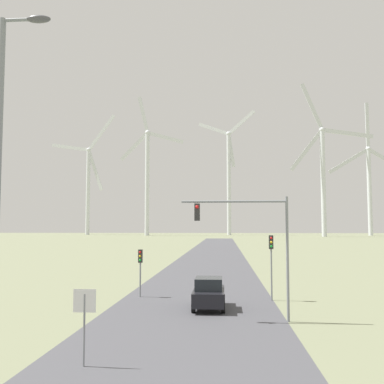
% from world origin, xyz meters
% --- Properties ---
extents(road_surface, '(10.00, 240.00, 0.01)m').
position_xyz_m(road_surface, '(0.00, 48.00, 0.00)').
color(road_surface, '#47474C').
rests_on(road_surface, ground).
extents(stop_sign_near, '(0.81, 0.07, 2.65)m').
position_xyz_m(stop_sign_near, '(-3.06, 9.55, 1.85)').
color(stop_sign_near, gray).
rests_on(stop_sign_near, ground).
extents(traffic_light_post_near_left, '(0.28, 0.34, 3.23)m').
position_xyz_m(traffic_light_post_near_left, '(-3.95, 24.75, 2.37)').
color(traffic_light_post_near_left, gray).
rests_on(traffic_light_post_near_left, ground).
extents(traffic_light_post_near_right, '(0.28, 0.34, 4.23)m').
position_xyz_m(traffic_light_post_near_right, '(4.90, 23.92, 3.09)').
color(traffic_light_post_near_right, gray).
rests_on(traffic_light_post_near_right, ground).
extents(traffic_light_mast_overhead, '(5.52, 0.35, 6.37)m').
position_xyz_m(traffic_light_mast_overhead, '(3.15, 17.35, 4.60)').
color(traffic_light_mast_overhead, gray).
rests_on(traffic_light_mast_overhead, ground).
extents(car_approaching, '(1.88, 4.10, 1.83)m').
position_xyz_m(car_approaching, '(0.91, 20.66, 0.91)').
color(car_approaching, black).
rests_on(car_approaching, ground).
extents(wind_turbine_far_left, '(38.84, 9.75, 65.98)m').
position_xyz_m(wind_turbine_far_left, '(-73.02, 236.07, 29.62)').
color(wind_turbine_far_left, silver).
rests_on(wind_turbine_far_left, ground).
extents(wind_turbine_left, '(33.57, 5.00, 71.80)m').
position_xyz_m(wind_turbine_left, '(-37.12, 219.20, 31.87)').
color(wind_turbine_left, silver).
rests_on(wind_turbine_left, ground).
extents(wind_turbine_center, '(30.90, 9.90, 66.59)m').
position_xyz_m(wind_turbine_center, '(4.59, 234.38, 32.66)').
color(wind_turbine_center, silver).
rests_on(wind_turbine_center, ground).
extents(wind_turbine_right, '(38.24, 2.60, 70.75)m').
position_xyz_m(wind_turbine_right, '(46.97, 200.65, 30.51)').
color(wind_turbine_right, silver).
rests_on(wind_turbine_right, ground).
extents(wind_turbine_far_right, '(41.99, 6.80, 67.76)m').
position_xyz_m(wind_turbine_far_right, '(75.20, 225.24, 27.93)').
color(wind_turbine_far_right, silver).
rests_on(wind_turbine_far_right, ground).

